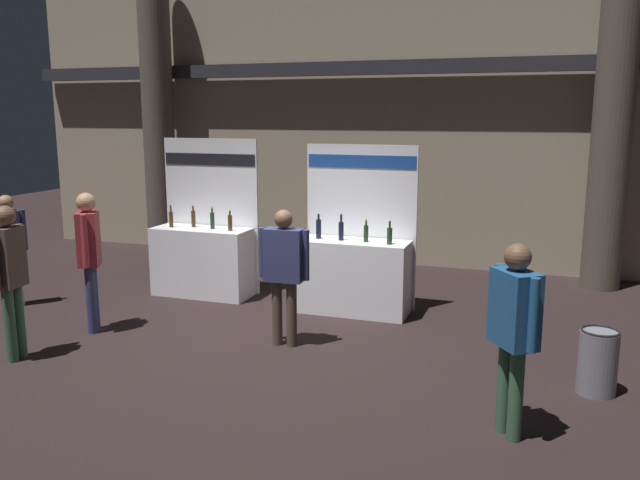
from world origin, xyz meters
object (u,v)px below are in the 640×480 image
(visitor_1, at_px, (89,250))
(visitor_4, at_px, (9,242))
(trash_bin, at_px, (598,361))
(visitor_2, at_px, (10,270))
(exhibitor_booth_0, at_px, (204,255))
(visitor_0, at_px, (284,265))
(visitor_3, at_px, (514,322))
(exhibitor_booth_1, at_px, (355,270))

(visitor_1, bearing_deg, visitor_4, 45.64)
(trash_bin, height_order, visitor_2, visitor_2)
(exhibitor_booth_0, distance_m, visitor_1, 2.13)
(exhibitor_booth_0, xyz_separation_m, visitor_2, (-0.68, -3.12, 0.43))
(visitor_2, height_order, visitor_4, visitor_2)
(visitor_0, bearing_deg, visitor_3, -31.55)
(trash_bin, relative_size, visitor_3, 0.39)
(visitor_0, xyz_separation_m, visitor_2, (-2.70, -1.43, 0.05))
(visitor_2, bearing_deg, exhibitor_booth_0, -18.63)
(visitor_2, bearing_deg, exhibitor_booth_1, -52.33)
(trash_bin, height_order, visitor_0, visitor_0)
(exhibitor_booth_0, xyz_separation_m, visitor_3, (4.71, -3.15, 0.41))
(trash_bin, height_order, visitor_4, visitor_4)
(exhibitor_booth_1, distance_m, trash_bin, 3.57)
(exhibitor_booth_0, distance_m, trash_bin, 5.83)
(visitor_3, xyz_separation_m, visitor_4, (-7.02, 1.69, -0.08))
(visitor_0, height_order, visitor_3, visitor_3)
(exhibitor_booth_1, bearing_deg, trash_bin, -31.13)
(exhibitor_booth_0, height_order, visitor_4, exhibitor_booth_0)
(visitor_0, bearing_deg, visitor_4, 173.85)
(exhibitor_booth_0, height_order, exhibitor_booth_1, exhibitor_booth_0)
(trash_bin, bearing_deg, visitor_2, -169.24)
(exhibitor_booth_0, relative_size, visitor_0, 1.44)
(exhibitor_booth_1, xyz_separation_m, visitor_4, (-4.74, -1.36, 0.34))
(visitor_0, distance_m, visitor_2, 3.06)
(exhibitor_booth_1, bearing_deg, exhibitor_booth_0, 177.43)
(exhibitor_booth_1, bearing_deg, visitor_0, -104.44)
(visitor_2, relative_size, visitor_3, 1.04)
(visitor_2, relative_size, visitor_4, 1.09)
(exhibitor_booth_1, distance_m, visitor_1, 3.52)
(exhibitor_booth_1, height_order, visitor_4, exhibitor_booth_1)
(trash_bin, bearing_deg, visitor_0, 175.79)
(exhibitor_booth_0, xyz_separation_m, visitor_4, (-2.31, -1.47, 0.33))
(trash_bin, distance_m, visitor_0, 3.53)
(exhibitor_booth_0, bearing_deg, exhibitor_booth_1, -2.57)
(exhibitor_booth_0, bearing_deg, visitor_0, -39.95)
(exhibitor_booth_1, distance_m, visitor_3, 3.82)
(trash_bin, xyz_separation_m, visitor_1, (-5.96, -0.07, 0.73))
(visitor_2, distance_m, visitor_4, 2.33)
(exhibitor_booth_0, bearing_deg, visitor_4, -147.57)
(visitor_0, bearing_deg, exhibitor_booth_1, 72.48)
(visitor_3, height_order, visitor_4, visitor_3)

